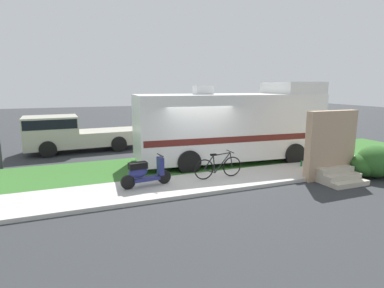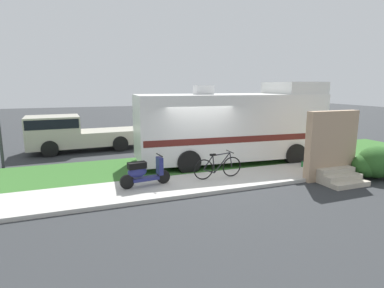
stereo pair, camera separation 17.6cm
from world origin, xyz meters
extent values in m
plane|color=#2D3033|center=(0.00, 0.00, 0.00)|extent=(80.00, 80.00, 0.00)
cube|color=beige|center=(0.00, -1.20, 0.06)|extent=(24.00, 2.00, 0.12)
cube|color=#336628|center=(0.00, 1.50, 0.04)|extent=(24.00, 3.40, 0.08)
cube|color=silver|center=(1.81, 1.26, 1.59)|extent=(7.94, 3.13, 2.59)
cube|color=silver|center=(4.78, 1.04, 3.14)|extent=(1.98, 2.56, 0.50)
cube|color=#591E19|center=(1.81, 1.26, 1.21)|extent=(7.78, 3.14, 0.24)
cube|color=black|center=(5.66, 0.98, 2.05)|extent=(0.24, 2.17, 0.90)
cube|color=silver|center=(0.64, 1.35, 3.07)|extent=(0.74, 0.65, 0.36)
cylinder|color=black|center=(4.30, 2.31, 0.45)|extent=(0.92, 0.35, 0.90)
cylinder|color=black|center=(4.12, -0.14, 0.45)|extent=(0.92, 0.35, 0.90)
cylinder|color=black|center=(-0.23, 2.65, 0.45)|extent=(0.92, 0.35, 0.90)
cylinder|color=black|center=(-0.42, 0.20, 0.45)|extent=(0.92, 0.35, 0.90)
cylinder|color=black|center=(-1.71, -0.94, 0.34)|extent=(0.45, 0.15, 0.44)
cylinder|color=black|center=(-2.90, -1.07, 0.34)|extent=(0.45, 0.15, 0.44)
cube|color=navy|center=(-2.30, -1.00, 0.36)|extent=(0.86, 0.37, 0.10)
cube|color=black|center=(-2.57, -1.03, 0.82)|extent=(0.59, 0.32, 0.20)
ellipsoid|color=navy|center=(-2.57, -1.03, 0.62)|extent=(0.63, 0.36, 0.36)
cube|color=navy|center=(-1.83, -0.95, 0.72)|extent=(0.17, 0.33, 0.56)
cylinder|color=black|center=(-1.83, -0.95, 1.07)|extent=(0.09, 0.50, 0.04)
sphere|color=white|center=(-1.83, -0.95, 0.90)|extent=(0.12, 0.12, 0.12)
torus|color=black|center=(0.72, -1.03, 0.47)|extent=(0.70, 0.04, 0.70)
torus|color=black|center=(-0.34, -1.02, 0.47)|extent=(0.70, 0.04, 0.70)
cylinder|color=black|center=(0.35, -1.02, 0.64)|extent=(0.60, 0.04, 0.68)
cylinder|color=black|center=(0.03, -1.02, 0.62)|extent=(0.10, 0.04, 0.61)
cylinder|color=black|center=(0.32, -1.02, 0.94)|extent=(0.64, 0.04, 0.09)
cylinder|color=black|center=(-0.14, -1.02, 0.39)|extent=(0.42, 0.04, 0.19)
cylinder|color=black|center=(-0.17, -1.02, 0.69)|extent=(0.37, 0.04, 0.47)
cylinder|color=black|center=(0.68, -1.03, 0.72)|extent=(0.12, 0.04, 0.51)
cube|color=black|center=(0.00, -1.02, 0.95)|extent=(0.20, 0.10, 0.06)
cylinder|color=black|center=(0.64, -1.03, 1.01)|extent=(0.03, 0.52, 0.03)
cube|color=#B7B29E|center=(-5.29, 5.99, 1.04)|extent=(2.50, 2.02, 1.51)
cube|color=black|center=(-5.29, 5.99, 1.49)|extent=(2.38, 2.03, 0.44)
cube|color=#B7B29E|center=(-2.62, 6.12, 0.63)|extent=(3.04, 2.05, 0.70)
cylinder|color=black|center=(-5.43, 5.07, 0.38)|extent=(0.77, 0.28, 0.76)
cylinder|color=black|center=(-5.52, 6.89, 0.38)|extent=(0.77, 0.28, 0.76)
cylinder|color=black|center=(-2.22, 5.22, 0.38)|extent=(0.77, 0.28, 0.76)
cylinder|color=black|center=(-2.31, 7.04, 0.38)|extent=(0.77, 0.28, 0.76)
cube|color=#BCB29E|center=(3.95, -2.80, 0.08)|extent=(1.40, 0.96, 0.16)
cube|color=#BCB29E|center=(3.95, -2.64, 0.24)|extent=(1.40, 0.64, 0.16)
cube|color=#BCB29E|center=(3.95, -2.48, 0.40)|extent=(1.40, 0.32, 0.16)
cube|color=tan|center=(3.95, -2.17, 1.20)|extent=(2.00, 0.30, 2.40)
ellipsoid|color=#2D6026|center=(5.55, -2.70, 0.60)|extent=(1.34, 1.21, 1.14)
ellipsoid|color=#2D6026|center=(5.21, -2.57, 0.47)|extent=(1.01, 0.90, 0.85)
cylinder|color=#19722D|center=(3.92, -0.83, 0.22)|extent=(0.07, 0.07, 0.19)
cylinder|color=#19722D|center=(3.92, -0.83, 0.33)|extent=(0.03, 0.03, 0.04)
cylinder|color=black|center=(3.92, -0.83, 0.36)|extent=(0.03, 0.03, 0.01)
camera|label=1|loc=(-4.42, -10.21, 3.24)|focal=28.98mm
camera|label=2|loc=(-4.25, -10.27, 3.24)|focal=28.98mm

